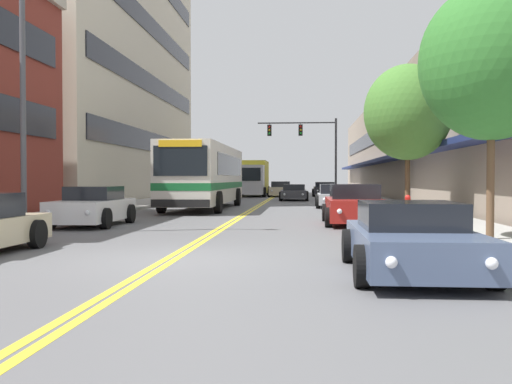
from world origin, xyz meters
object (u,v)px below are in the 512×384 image
Objects in this scene: street_tree_right_mid at (408,112)px; car_dark_grey_moving_lead at (294,193)px; car_silver_parked_right_mid at (335,197)px; box_truck at (253,178)px; city_bus at (206,174)px; car_navy_parked_left_mid at (208,191)px; car_red_parked_right_end at (355,206)px; traffic_signal_mast at (309,141)px; car_charcoal_parked_right_far at (325,189)px; car_white_parked_left_far at (93,207)px; car_champagne_moving_second at (281,189)px; car_slate_blue_parked_right_foreground at (411,240)px; fire_hydrant at (408,208)px; street_lamp_left_near at (31,53)px; street_tree_right_near at (492,62)px.

car_dark_grey_moving_lead is at bearing 104.47° from street_tree_right_mid.
car_silver_parked_right_mid is 0.54× the size of box_truck.
car_navy_parked_left_mid is at bearing 99.07° from city_bus.
traffic_signal_mast is at bearing 92.71° from car_red_parked_right_end.
traffic_signal_mast is at bearing -113.18° from car_charcoal_parked_right_far.
box_truck is 1.18× the size of traffic_signal_mast.
car_champagne_moving_second is (4.98, 31.14, -0.00)m from car_white_parked_left_far.
city_bus is at bearing 108.98° from car_slate_blue_parked_right_foreground.
car_navy_parked_left_mid is 22.83m from car_white_parked_left_far.
street_tree_right_mid is at bearing -81.62° from traffic_signal_mast.
traffic_signal_mast is (-1.31, 27.58, 4.02)m from car_red_parked_right_end.
car_slate_blue_parked_right_foreground is at bearing -89.86° from car_silver_parked_right_mid.
car_champagne_moving_second is 0.72× the size of traffic_signal_mast.
fire_hydrant is at bearing -50.78° from city_bus.
car_charcoal_parked_right_far is at bearing 15.69° from car_champagne_moving_second.
car_slate_blue_parked_right_foreground is 0.47× the size of street_lamp_left_near.
fire_hydrant is at bearing -84.01° from traffic_signal_mast.
car_red_parked_right_end is at bearing -78.50° from box_truck.
street_lamp_left_near is (-9.48, -35.09, 4.49)m from car_charcoal_parked_right_far.
car_red_parked_right_end reaches higher than car_white_parked_left_far.
street_tree_right_mid is at bearing -36.10° from city_bus.
car_navy_parked_left_mid is 29.94m from street_tree_right_near.
car_charcoal_parked_right_far is 0.69× the size of traffic_signal_mast.
car_dark_grey_moving_lead is 27.99m from street_tree_right_near.
car_navy_parked_left_mid is 1.01× the size of car_red_parked_right_end.
street_tree_right_near is (11.95, -1.78, -0.83)m from street_lamp_left_near.
street_tree_right_near is (3.90, -33.55, -0.40)m from traffic_signal_mast.
street_tree_right_near is at bearing -66.48° from car_red_parked_right_end.
car_red_parked_right_end reaches higher than car_silver_parked_right_mid.
street_tree_right_near is (9.41, -15.66, 2.44)m from city_bus.
street_lamp_left_near is 12.40m from fire_hydrant.
car_charcoal_parked_right_far reaches higher than car_dark_grey_moving_lead.
car_dark_grey_moving_lead reaches higher than fire_hydrant.
city_bus is 2.69× the size of car_navy_parked_left_mid.
car_red_parked_right_end is at bearing -67.98° from car_navy_parked_left_mid.
car_silver_parked_right_mid is 0.94× the size of car_red_parked_right_end.
street_lamp_left_near is (-6.95, -25.51, 4.54)m from car_dark_grey_moving_lead.
traffic_signal_mast is at bearing 72.88° from city_bus.
car_white_parked_left_far is 0.63× the size of traffic_signal_mast.
street_tree_right_mid reaches higher than car_white_parked_left_far.
car_champagne_moving_second is (-3.82, -1.07, 0.01)m from car_charcoal_parked_right_far.
car_navy_parked_left_mid is at bearing 178.19° from car_dark_grey_moving_lead.
street_lamp_left_near reaches higher than car_navy_parked_left_mid.
city_bus is 2.04× the size of street_tree_right_near.
car_white_parked_left_far is at bearing -104.32° from traffic_signal_mast.
street_tree_right_mid reaches higher than car_navy_parked_left_mid.
city_bus is at bearing -166.24° from car_silver_parked_right_mid.
street_tree_right_mid reaches higher than car_silver_parked_right_mid.
street_tree_right_near reaches higher than car_slate_blue_parked_right_foreground.
car_white_parked_left_far is at bearing -94.44° from box_truck.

